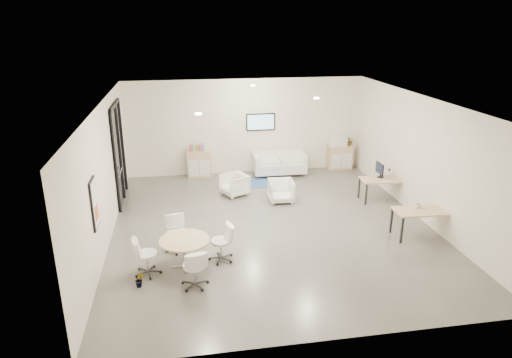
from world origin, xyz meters
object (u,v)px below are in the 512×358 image
at_px(sideboard_right, 340,157).
at_px(armchair_right, 281,190).
at_px(desk_front, 421,213).
at_px(sideboard_left, 199,164).
at_px(round_table, 185,243).
at_px(desk_rear, 382,181).
at_px(loveseat, 279,164).
at_px(armchair_left, 234,184).

xyz_separation_m(sideboard_right, armchair_right, (-2.72, -2.67, -0.06)).
bearing_deg(armchair_right, sideboard_right, 47.62).
bearing_deg(armchair_right, desk_front, -40.86).
height_order(sideboard_left, sideboard_right, sideboard_left).
bearing_deg(sideboard_right, round_table, -132.95).
distance_m(sideboard_right, desk_rear, 3.07).
distance_m(sideboard_left, round_table, 5.99).
height_order(sideboard_left, desk_front, sideboard_left).
bearing_deg(sideboard_left, desk_front, -46.79).
height_order(sideboard_left, loveseat, sideboard_left).
bearing_deg(desk_rear, sideboard_left, 153.20).
xyz_separation_m(loveseat, desk_rear, (2.45, -2.84, 0.23)).
bearing_deg(desk_front, round_table, -171.96).
height_order(desk_rear, desk_front, desk_front).
distance_m(armchair_left, desk_front, 5.42).
relative_size(loveseat, armchair_right, 2.47).
height_order(sideboard_left, desk_rear, sideboard_left).
distance_m(sideboard_left, desk_front, 7.44).
bearing_deg(sideboard_right, desk_front, -88.56).
relative_size(desk_front, round_table, 1.26).
xyz_separation_m(sideboard_right, loveseat, (-2.25, -0.21, -0.06)).
distance_m(armchair_right, round_table, 4.35).
relative_size(sideboard_left, loveseat, 0.51).
bearing_deg(desk_front, desk_rear, 90.97).
xyz_separation_m(sideboard_right, desk_rear, (0.20, -3.06, 0.17)).
relative_size(loveseat, desk_front, 1.32).
bearing_deg(desk_rear, loveseat, 134.62).
bearing_deg(armchair_right, desk_rear, -4.49).
xyz_separation_m(loveseat, armchair_right, (-0.47, -2.45, -0.00)).
bearing_deg(armchair_right, loveseat, 82.33).
distance_m(loveseat, desk_rear, 3.76).
xyz_separation_m(desk_rear, round_table, (-5.75, -2.90, -0.03)).
height_order(sideboard_left, armchair_right, sideboard_left).
bearing_deg(sideboard_left, armchair_right, -49.98).
xyz_separation_m(armchair_left, desk_front, (4.13, -3.51, 0.26)).
bearing_deg(round_table, armchair_right, 49.28).
bearing_deg(sideboard_right, loveseat, -174.54).
bearing_deg(armchair_right, sideboard_left, 133.14).
relative_size(sideboard_left, armchair_right, 1.25).
distance_m(sideboard_left, armchair_left, 2.15).
xyz_separation_m(armchair_right, desk_rear, (2.92, -0.39, 0.23)).
bearing_deg(loveseat, armchair_left, -135.20).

